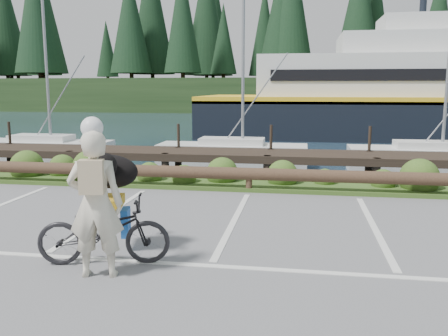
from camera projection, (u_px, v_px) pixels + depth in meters
The scene contains 7 objects.
ground at pixel (216, 256), 7.19m from camera, with size 72.00×72.00×0.00m, color #5E5E61.
harbor_backdrop at pixel (297, 102), 83.49m from camera, with size 170.00×160.00×30.00m.
vegetation_strip at pixel (252, 184), 12.34m from camera, with size 34.00×1.60×0.10m, color #3D5B21.
log_rail at pixel (249, 192), 11.67m from camera, with size 32.00×0.30×0.60m, color #443021, non-canonical shape.
bicycle at pixel (104, 231), 6.82m from camera, with size 0.66×1.89×1.00m, color black.
cyclist at pixel (96, 204), 6.30m from camera, with size 0.73×0.48×2.00m, color beige.
dog at pixel (109, 171), 7.29m from camera, with size 0.91×0.44×0.52m, color black.
Camera 1 is at (1.22, -6.76, 2.53)m, focal length 38.00 mm.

